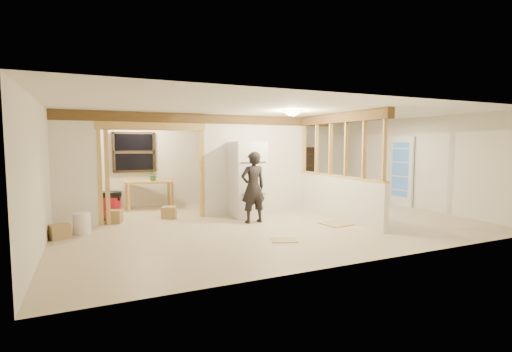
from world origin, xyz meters
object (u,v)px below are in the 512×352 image
woman (253,187)px  shop_vac (112,205)px  work_table (150,195)px  refrigerator (247,179)px  bookshelf (302,172)px

woman → shop_vac: 3.39m
woman → work_table: bearing=-58.8°
refrigerator → woman: 0.78m
refrigerator → woman: size_ratio=1.14×
work_table → bookshelf: size_ratio=0.74×
woman → shop_vac: size_ratio=2.41×
shop_vac → refrigerator: bearing=-17.2°
refrigerator → shop_vac: 3.28m
work_table → shop_vac: (-1.03, -1.06, -0.06)m
refrigerator → work_table: 2.92m
woman → shop_vac: woman is taller
woman → work_table: 3.36m
refrigerator → bookshelf: size_ratio=1.10×
work_table → bookshelf: 5.01m
shop_vac → bookshelf: bearing=12.3°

